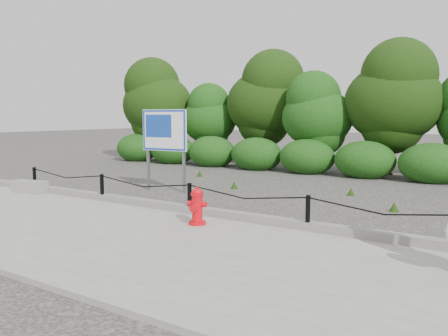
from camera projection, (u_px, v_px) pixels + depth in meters
ground at (190, 217)px, 9.32m from camera, size 90.00×90.00×0.00m
sidewalk at (113, 237)px, 7.67m from camera, size 14.00×4.00×0.08m
curb at (191, 209)px, 9.34m from camera, size 14.00×0.22×0.14m
chain_barrier at (189, 194)px, 9.27m from camera, size 10.06×0.06×0.60m
treeline at (359, 101)px, 16.22m from camera, size 20.54×3.61×4.41m
fire_hydrant at (197, 207)px, 8.33m from camera, size 0.38×0.39×0.67m
concrete_block at (30, 187)px, 11.77m from camera, size 0.97×0.50×0.30m
advertising_sign at (164, 134)px, 12.30m from camera, size 1.33×0.24×2.14m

